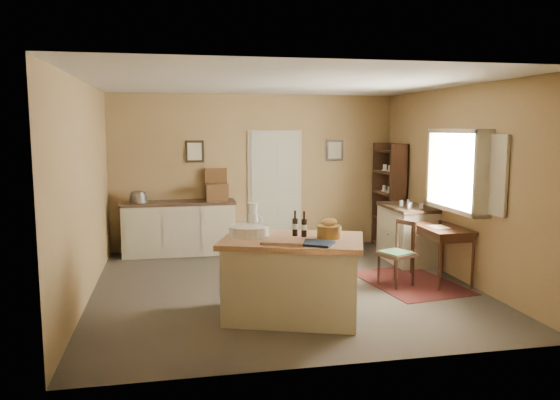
# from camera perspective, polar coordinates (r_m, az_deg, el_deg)

# --- Properties ---
(ground) EXTENTS (5.00, 5.00, 0.00)m
(ground) POSITION_cam_1_polar(r_m,az_deg,el_deg) (7.45, 0.40, -9.02)
(ground) COLOR brown
(ground) RESTS_ON ground
(wall_back) EXTENTS (5.00, 0.10, 2.70)m
(wall_back) POSITION_cam_1_polar(r_m,az_deg,el_deg) (9.63, -2.63, 2.95)
(wall_back) COLOR #97794F
(wall_back) RESTS_ON ground
(wall_front) EXTENTS (5.00, 0.10, 2.70)m
(wall_front) POSITION_cam_1_polar(r_m,az_deg,el_deg) (4.78, 6.52, -1.85)
(wall_front) COLOR #97794F
(wall_front) RESTS_ON ground
(wall_left) EXTENTS (0.10, 5.00, 2.70)m
(wall_left) POSITION_cam_1_polar(r_m,az_deg,el_deg) (7.11, -19.74, 0.85)
(wall_left) COLOR #97794F
(wall_left) RESTS_ON ground
(wall_right) EXTENTS (0.10, 5.00, 2.70)m
(wall_right) POSITION_cam_1_polar(r_m,az_deg,el_deg) (8.07, 18.08, 1.67)
(wall_right) COLOR #97794F
(wall_right) RESTS_ON ground
(ceiling) EXTENTS (5.00, 5.00, 0.00)m
(ceiling) POSITION_cam_1_polar(r_m,az_deg,el_deg) (7.16, 0.42, 12.16)
(ceiling) COLOR silver
(ceiling) RESTS_ON wall_back
(door) EXTENTS (0.97, 0.06, 2.11)m
(door) POSITION_cam_1_polar(r_m,az_deg,el_deg) (9.69, -0.54, 1.23)
(door) COLOR beige
(door) RESTS_ON ground
(framed_prints) EXTENTS (2.82, 0.02, 0.38)m
(framed_prints) POSITION_cam_1_polar(r_m,az_deg,el_deg) (9.62, -1.44, 5.16)
(framed_prints) COLOR black
(framed_prints) RESTS_ON ground
(window) EXTENTS (0.25, 1.99, 1.12)m
(window) POSITION_cam_1_polar(r_m,az_deg,el_deg) (7.84, 18.36, 2.97)
(window) COLOR #BDB496
(window) RESTS_ON ground
(work_island) EXTENTS (1.79, 1.46, 1.20)m
(work_island) POSITION_cam_1_polar(r_m,az_deg,el_deg) (6.17, 1.22, -7.90)
(work_island) COLOR #BDB496
(work_island) RESTS_ON ground
(sideboard) EXTENTS (1.89, 0.54, 1.18)m
(sideboard) POSITION_cam_1_polar(r_m,az_deg,el_deg) (9.34, -10.45, -2.70)
(sideboard) COLOR #BDB496
(sideboard) RESTS_ON ground
(rug) EXTENTS (1.32, 1.74, 0.01)m
(rug) POSITION_cam_1_polar(r_m,az_deg,el_deg) (7.83, 13.44, -8.37)
(rug) COLOR #491717
(rug) RESTS_ON ground
(writing_desk) EXTENTS (0.56, 0.91, 0.82)m
(writing_desk) POSITION_cam_1_polar(r_m,az_deg,el_deg) (7.87, 16.57, -3.41)
(writing_desk) COLOR #321A0E
(writing_desk) RESTS_ON ground
(desk_chair) EXTENTS (0.53, 0.53, 0.86)m
(desk_chair) POSITION_cam_1_polar(r_m,az_deg,el_deg) (7.56, 12.04, -5.58)
(desk_chair) COLOR #321D12
(desk_chair) RESTS_ON ground
(right_cabinet) EXTENTS (0.62, 1.11, 0.99)m
(right_cabinet) POSITION_cam_1_polar(r_m,az_deg,el_deg) (8.91, 13.11, -3.42)
(right_cabinet) COLOR #BDB496
(right_cabinet) RESTS_ON ground
(shelving_unit) EXTENTS (0.32, 0.83, 1.85)m
(shelving_unit) POSITION_cam_1_polar(r_m,az_deg,el_deg) (9.81, 11.55, 0.40)
(shelving_unit) COLOR #321D12
(shelving_unit) RESTS_ON ground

